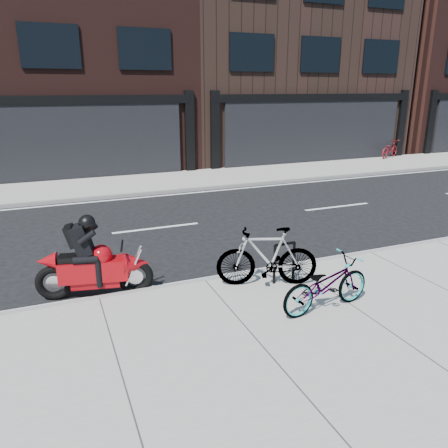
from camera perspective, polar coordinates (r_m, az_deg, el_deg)
name	(u,v)px	position (r m, az deg, el deg)	size (l,w,h in m)	color
ground	(177,252)	(10.35, -6.20, -3.72)	(120.00, 120.00, 0.00)	black
sidewalk_near	(282,373)	(6.20, 7.56, -18.71)	(60.00, 6.00, 0.13)	gray
sidewalk_far	(121,185)	(17.63, -13.30, 4.99)	(60.00, 3.50, 0.13)	gray
building_center	(42,8)	(24.08, -22.68, 24.62)	(12.00, 10.00, 14.50)	black
building_mideast	(271,41)	(27.05, 6.14, 22.67)	(12.00, 10.00, 12.50)	black
building_east	(431,44)	(34.34, 25.37, 20.48)	(10.00, 10.00, 13.00)	black
bike_rack	(284,259)	(8.39, 7.89, -4.53)	(0.48, 0.06, 0.79)	black
bicycle_front	(326,284)	(7.50, 13.20, -7.66)	(0.61, 1.74, 0.91)	gray
bicycle_rear	(267,257)	(8.18, 5.63, -4.27)	(0.53, 1.89, 1.14)	gray
motorcycle	(99,263)	(8.30, -16.02, -4.98)	(2.10, 0.82, 1.58)	black
bicycle_far	(390,149)	(25.18, 20.82, 9.15)	(0.61, 1.76, 0.92)	maroon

